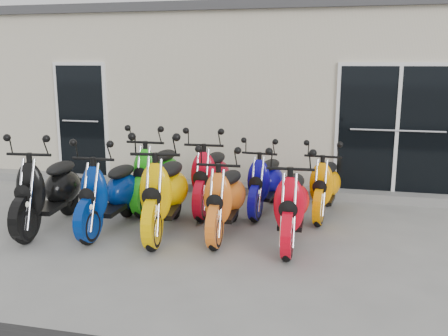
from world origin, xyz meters
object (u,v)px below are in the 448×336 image
at_px(scooter_front_blue, 109,183).
at_px(scooter_front_orange_b, 225,188).
at_px(scooter_back_yellow, 325,177).
at_px(scooter_back_red, 210,167).
at_px(scooter_back_green, 156,164).
at_px(scooter_front_red, 292,194).
at_px(scooter_front_orange_a, 164,181).
at_px(scooter_front_black, 48,179).
at_px(scooter_back_blue, 265,173).

bearing_deg(scooter_front_blue, scooter_front_orange_b, 5.67).
distance_m(scooter_front_blue, scooter_back_yellow, 3.20).
bearing_deg(scooter_front_orange_b, scooter_front_blue, -175.61).
bearing_deg(scooter_back_red, scooter_back_green, 178.26).
relative_size(scooter_front_red, scooter_back_red, 0.97).
height_order(scooter_front_orange_a, scooter_front_red, scooter_front_orange_a).
xyz_separation_m(scooter_front_black, scooter_front_orange_b, (2.49, 0.29, -0.06)).
bearing_deg(scooter_front_orange_a, scooter_front_blue, 175.37).
bearing_deg(scooter_front_blue, scooter_back_blue, 34.25).
height_order(scooter_front_orange_b, scooter_back_yellow, scooter_front_orange_b).
bearing_deg(scooter_front_orange_b, scooter_front_red, -8.41).
relative_size(scooter_front_orange_a, scooter_front_red, 1.10).
height_order(scooter_front_black, scooter_back_green, scooter_front_black).
bearing_deg(scooter_back_blue, scooter_front_black, -147.51).
bearing_deg(scooter_front_black, scooter_back_red, 29.54).
distance_m(scooter_back_green, scooter_back_red, 0.90).
height_order(scooter_back_green, scooter_back_yellow, scooter_back_green).
bearing_deg(scooter_back_green, scooter_front_orange_b, -37.37).
distance_m(scooter_front_blue, scooter_front_orange_b, 1.63).
height_order(scooter_front_orange_a, scooter_back_yellow, scooter_front_orange_a).
distance_m(scooter_back_red, scooter_back_yellow, 1.78).
xyz_separation_m(scooter_front_orange_b, scooter_back_red, (-0.50, 1.09, 0.04)).
height_order(scooter_back_blue, scooter_back_yellow, scooter_back_blue).
xyz_separation_m(scooter_back_green, scooter_back_red, (0.90, 0.01, -0.01)).
relative_size(scooter_front_black, scooter_back_yellow, 1.15).
height_order(scooter_front_red, scooter_back_green, scooter_back_green).
distance_m(scooter_front_red, scooter_back_yellow, 1.36).
height_order(scooter_front_blue, scooter_back_green, scooter_back_green).
relative_size(scooter_front_orange_a, scooter_front_orange_b, 1.13).
height_order(scooter_back_red, scooter_back_yellow, scooter_back_red).
height_order(scooter_front_orange_b, scooter_front_red, scooter_front_red).
distance_m(scooter_back_green, scooter_back_yellow, 2.68).
relative_size(scooter_front_red, scooter_back_green, 0.96).
xyz_separation_m(scooter_back_blue, scooter_back_yellow, (0.92, 0.00, -0.00)).
bearing_deg(scooter_back_red, scooter_front_blue, -134.23).
distance_m(scooter_front_black, scooter_back_red, 2.43).
distance_m(scooter_back_red, scooter_back_blue, 0.87).
relative_size(scooter_front_blue, scooter_front_orange_b, 1.04).
bearing_deg(scooter_back_green, scooter_back_blue, 3.80).
bearing_deg(scooter_back_blue, scooter_front_orange_a, -127.01).
bearing_deg(scooter_back_red, scooter_front_orange_a, -107.18).
height_order(scooter_front_blue, scooter_back_blue, scooter_front_blue).
bearing_deg(scooter_front_black, scooter_front_red, -2.20).
bearing_deg(scooter_back_green, scooter_front_red, -27.05).
bearing_deg(scooter_front_orange_a, scooter_front_orange_b, 1.56).
height_order(scooter_front_red, scooter_back_red, scooter_back_red).
height_order(scooter_front_blue, scooter_front_orange_a, scooter_front_orange_a).
relative_size(scooter_front_blue, scooter_front_red, 1.01).
xyz_separation_m(scooter_front_black, scooter_back_yellow, (3.77, 1.48, -0.09)).
xyz_separation_m(scooter_front_blue, scooter_back_yellow, (2.90, 1.35, -0.06)).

